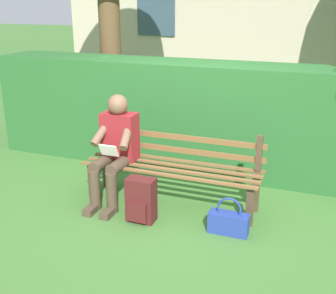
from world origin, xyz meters
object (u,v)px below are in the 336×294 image
Objects in this scene: person_seated at (115,147)px; backpack at (141,200)px; park_bench at (173,166)px; handbag at (229,222)px.

person_seated is 2.57× the size of backpack.
park_bench is 0.66m from person_seated.
handbag is at bearing -175.42° from backpack.
person_seated reaches higher than park_bench.
person_seated is 0.70m from backpack.
park_bench is 5.05× the size of handbag.
park_bench is 1.64× the size of person_seated.
person_seated is at bearing -11.96° from handbag.
backpack is at bearing 4.58° from handbag.
backpack is at bearing 142.32° from person_seated.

